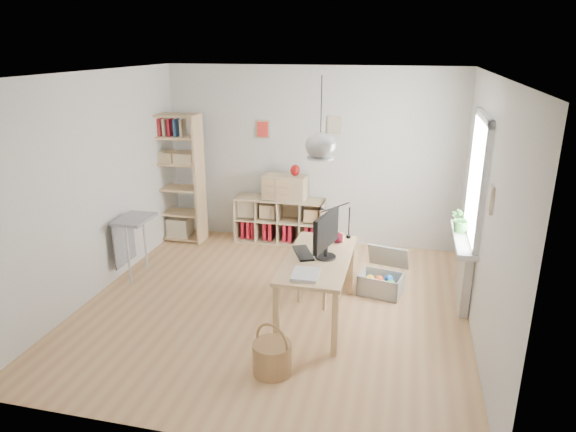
% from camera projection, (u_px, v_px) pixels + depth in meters
% --- Properties ---
extents(ground, '(4.50, 4.50, 0.00)m').
position_uv_depth(ground, '(274.00, 306.00, 6.18)').
color(ground, tan).
rests_on(ground, ground).
extents(room_shell, '(4.50, 4.50, 4.50)m').
position_uv_depth(room_shell, '(320.00, 145.00, 5.28)').
color(room_shell, silver).
rests_on(room_shell, ground).
extents(window_unit, '(0.07, 1.16, 1.46)m').
position_uv_depth(window_unit, '(478.00, 179.00, 5.75)').
color(window_unit, white).
rests_on(window_unit, ground).
extents(radiator, '(0.10, 0.80, 0.80)m').
position_uv_depth(radiator, '(464.00, 273.00, 6.12)').
color(radiator, silver).
rests_on(radiator, ground).
extents(windowsill, '(0.22, 1.20, 0.06)m').
position_uv_depth(windowsill, '(463.00, 239.00, 6.00)').
color(windowsill, silver).
rests_on(windowsill, radiator).
extents(desk, '(0.70, 1.50, 0.75)m').
position_uv_depth(desk, '(318.00, 265.00, 5.71)').
color(desk, tan).
rests_on(desk, ground).
extents(cube_shelf, '(1.40, 0.38, 0.72)m').
position_uv_depth(cube_shelf, '(279.00, 223.00, 8.10)').
color(cube_shelf, '#C8B584').
rests_on(cube_shelf, ground).
extents(tall_bookshelf, '(0.80, 0.38, 2.00)m').
position_uv_depth(tall_bookshelf, '(176.00, 173.00, 7.93)').
color(tall_bookshelf, tan).
rests_on(tall_bookshelf, ground).
extents(side_table, '(0.40, 0.55, 0.85)m').
position_uv_depth(side_table, '(131.00, 230.00, 6.73)').
color(side_table, '#9A9A9D').
rests_on(side_table, ground).
extents(chair, '(0.54, 0.54, 0.86)m').
position_uv_depth(chair, '(322.00, 262.00, 6.20)').
color(chair, '#9A9A9D').
rests_on(chair, ground).
extents(wicker_basket, '(0.38, 0.38, 0.52)m').
position_uv_depth(wicker_basket, '(272.00, 356.00, 4.88)').
color(wicker_basket, '#A37549').
rests_on(wicker_basket, ground).
extents(storage_chest, '(0.62, 0.67, 0.55)m').
position_uv_depth(storage_chest, '(382.00, 279.00, 6.46)').
color(storage_chest, silver).
rests_on(storage_chest, ground).
extents(monitor, '(0.23, 0.58, 0.51)m').
position_uv_depth(monitor, '(326.00, 233.00, 5.58)').
color(monitor, black).
rests_on(monitor, desk).
extents(keyboard, '(0.33, 0.46, 0.02)m').
position_uv_depth(keyboard, '(303.00, 253.00, 5.76)').
color(keyboard, black).
rests_on(keyboard, desk).
extents(task_lamp, '(0.39, 0.14, 0.42)m').
position_uv_depth(task_lamp, '(333.00, 216.00, 6.14)').
color(task_lamp, black).
rests_on(task_lamp, desk).
extents(yarn_ball, '(0.13, 0.13, 0.13)m').
position_uv_depth(yarn_ball, '(337.00, 238.00, 6.06)').
color(yarn_ball, '#550B16').
rests_on(yarn_ball, desk).
extents(paper_tray, '(0.28, 0.35, 0.03)m').
position_uv_depth(paper_tray, '(306.00, 274.00, 5.22)').
color(paper_tray, silver).
rests_on(paper_tray, desk).
extents(drawer_chest, '(0.67, 0.34, 0.37)m').
position_uv_depth(drawer_chest, '(285.00, 187.00, 7.84)').
color(drawer_chest, '#C8B584').
rests_on(drawer_chest, cube_shelf).
extents(red_vase, '(0.14, 0.14, 0.17)m').
position_uv_depth(red_vase, '(295.00, 170.00, 7.72)').
color(red_vase, maroon).
rests_on(red_vase, drawer_chest).
extents(potted_plant, '(0.38, 0.36, 0.34)m').
position_uv_depth(potted_plant, '(462.00, 218.00, 6.08)').
color(potted_plant, '#2B6224').
rests_on(potted_plant, windowsill).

